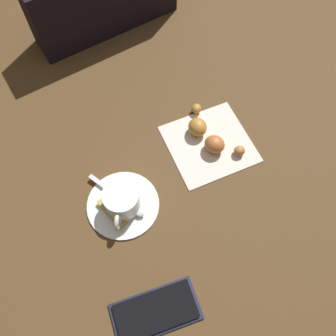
% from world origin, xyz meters
% --- Properties ---
extents(ground_plane, '(1.80, 1.80, 0.00)m').
position_xyz_m(ground_plane, '(0.00, 0.00, 0.00)').
color(ground_plane, '#50371D').
extents(saucer, '(0.14, 0.14, 0.01)m').
position_xyz_m(saucer, '(0.10, 0.01, 0.00)').
color(saucer, white).
rests_on(saucer, ground).
extents(espresso_cup, '(0.07, 0.08, 0.05)m').
position_xyz_m(espresso_cup, '(0.10, 0.01, 0.03)').
color(espresso_cup, white).
rests_on(espresso_cup, saucer).
extents(teaspoon, '(0.06, 0.13, 0.01)m').
position_xyz_m(teaspoon, '(0.10, 0.01, 0.01)').
color(teaspoon, silver).
rests_on(teaspoon, saucer).
extents(sugar_packet, '(0.03, 0.07, 0.01)m').
position_xyz_m(sugar_packet, '(0.13, 0.02, 0.01)').
color(sugar_packet, tan).
rests_on(sugar_packet, saucer).
extents(napkin, '(0.19, 0.18, 0.00)m').
position_xyz_m(napkin, '(-0.12, -0.02, 0.00)').
color(napkin, silver).
rests_on(napkin, ground).
extents(croissant, '(0.08, 0.16, 0.03)m').
position_xyz_m(croissant, '(-0.12, -0.03, 0.02)').
color(croissant, '#B07D32').
rests_on(croissant, napkin).
extents(cell_phone, '(0.16, 0.10, 0.01)m').
position_xyz_m(cell_phone, '(0.15, 0.21, 0.01)').
color(cell_phone, '#181B30').
rests_on(cell_phone, ground).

